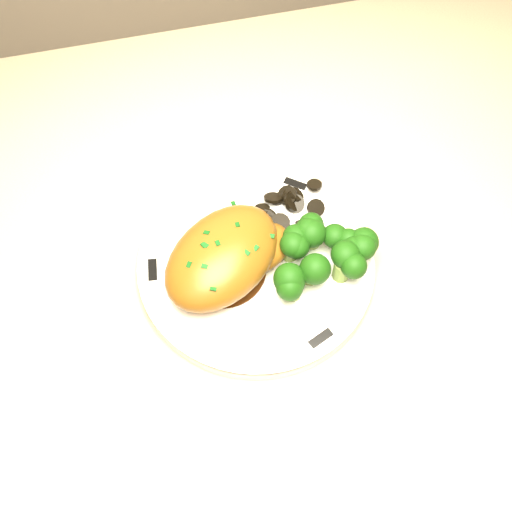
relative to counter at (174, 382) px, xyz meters
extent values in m
cube|color=brown|center=(0.00, 0.00, -0.02)|extent=(2.16, 0.70, 0.93)
cube|color=beige|center=(0.00, 0.00, 0.46)|extent=(2.22, 0.73, 0.03)
cube|color=#4C443A|center=(0.00, 0.32, 0.54)|extent=(2.22, 0.02, 0.12)
cylinder|color=white|center=(0.13, -0.07, 0.48)|extent=(0.30, 0.30, 0.02)
cube|color=black|center=(0.19, 0.02, 0.49)|extent=(0.03, 0.02, 0.00)
cube|color=black|center=(0.02, -0.05, 0.49)|extent=(0.01, 0.03, 0.00)
cube|color=black|center=(0.17, -0.16, 0.49)|extent=(0.03, 0.02, 0.00)
cylinder|color=#3B1D0A|center=(0.09, -0.07, 0.49)|extent=(0.09, 0.09, 0.00)
ellipsoid|color=brown|center=(0.09, -0.07, 0.52)|extent=(0.16, 0.15, 0.05)
ellipsoid|color=brown|center=(0.14, -0.06, 0.51)|extent=(0.08, 0.08, 0.03)
cube|color=#0C3D0F|center=(0.06, -0.09, 0.54)|extent=(0.01, 0.00, 0.00)
cube|color=#0C3D0F|center=(0.07, -0.08, 0.54)|extent=(0.01, 0.00, 0.00)
cube|color=#0C3D0F|center=(0.09, -0.07, 0.55)|extent=(0.01, 0.00, 0.00)
cube|color=#0C3D0F|center=(0.10, -0.06, 0.55)|extent=(0.01, 0.00, 0.00)
cube|color=#0C3D0F|center=(0.11, -0.05, 0.54)|extent=(0.01, 0.00, 0.00)
cube|color=#0C3D0F|center=(0.12, -0.04, 0.54)|extent=(0.01, 0.00, 0.00)
cylinder|color=black|center=(0.20, -0.01, 0.49)|extent=(0.01, 0.01, 0.01)
cylinder|color=black|center=(0.20, -0.01, 0.50)|extent=(0.02, 0.02, 0.01)
cylinder|color=black|center=(0.19, 0.00, 0.50)|extent=(0.02, 0.02, 0.01)
cylinder|color=black|center=(0.18, 0.00, 0.49)|extent=(0.02, 0.02, 0.01)
cylinder|color=black|center=(0.17, 0.01, 0.50)|extent=(0.02, 0.02, 0.01)
cylinder|color=black|center=(0.16, 0.01, 0.50)|extent=(0.02, 0.02, 0.01)
cylinder|color=black|center=(0.15, 0.00, 0.49)|extent=(0.02, 0.02, 0.01)
cylinder|color=black|center=(0.15, 0.00, 0.50)|extent=(0.02, 0.02, 0.00)
cylinder|color=black|center=(0.14, -0.01, 0.50)|extent=(0.02, 0.02, 0.01)
cylinder|color=black|center=(0.14, -0.01, 0.49)|extent=(0.02, 0.02, 0.01)
cylinder|color=black|center=(0.14, -0.02, 0.50)|extent=(0.02, 0.02, 0.01)
cylinder|color=black|center=(0.15, -0.03, 0.50)|extent=(0.03, 0.03, 0.01)
cylinder|color=black|center=(0.15, -0.03, 0.49)|extent=(0.03, 0.03, 0.01)
cylinder|color=black|center=(0.16, -0.03, 0.50)|extent=(0.02, 0.02, 0.01)
cylinder|color=black|center=(0.17, -0.03, 0.50)|extent=(0.02, 0.02, 0.02)
cylinder|color=black|center=(0.18, -0.03, 0.49)|extent=(0.03, 0.03, 0.02)
cylinder|color=black|center=(0.19, -0.03, 0.50)|extent=(0.03, 0.03, 0.01)
cylinder|color=black|center=(0.20, -0.02, 0.50)|extent=(0.03, 0.03, 0.01)
cylinder|color=olive|center=(0.16, -0.07, 0.50)|extent=(0.02, 0.02, 0.02)
sphere|color=black|center=(0.16, -0.07, 0.52)|extent=(0.03, 0.03, 0.03)
cylinder|color=olive|center=(0.19, -0.06, 0.50)|extent=(0.02, 0.02, 0.02)
sphere|color=black|center=(0.19, -0.06, 0.52)|extent=(0.03, 0.03, 0.03)
cylinder|color=olive|center=(0.22, -0.07, 0.50)|extent=(0.02, 0.02, 0.02)
sphere|color=black|center=(0.22, -0.07, 0.52)|extent=(0.03, 0.03, 0.03)
cylinder|color=olive|center=(0.18, -0.10, 0.50)|extent=(0.02, 0.02, 0.02)
sphere|color=black|center=(0.18, -0.10, 0.52)|extent=(0.03, 0.03, 0.03)
cylinder|color=olive|center=(0.21, -0.10, 0.50)|extent=(0.02, 0.02, 0.02)
sphere|color=black|center=(0.21, -0.10, 0.52)|extent=(0.03, 0.03, 0.03)
cylinder|color=olive|center=(0.23, -0.09, 0.50)|extent=(0.02, 0.02, 0.02)
sphere|color=black|center=(0.23, -0.09, 0.52)|extent=(0.03, 0.03, 0.03)
cylinder|color=olive|center=(0.16, -0.11, 0.50)|extent=(0.02, 0.02, 0.02)
sphere|color=black|center=(0.16, -0.11, 0.52)|extent=(0.03, 0.03, 0.03)
camera|label=1|loc=(0.06, -0.38, 1.07)|focal=45.00mm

